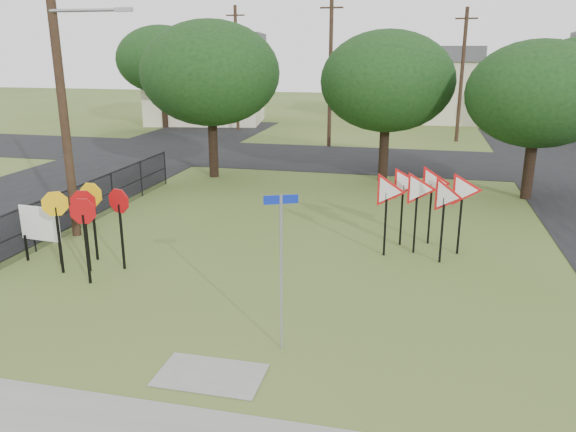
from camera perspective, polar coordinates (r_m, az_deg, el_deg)
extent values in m
plane|color=#435C22|center=(13.06, -4.11, -10.36)|extent=(140.00, 140.00, 0.00)
cube|color=black|center=(26.86, -22.64, 2.58)|extent=(8.00, 50.00, 0.02)
cube|color=black|center=(31.85, 6.58, 5.77)|extent=(60.00, 8.00, 0.02)
cube|color=gray|center=(11.09, -7.90, -15.73)|extent=(2.00, 1.20, 0.02)
cylinder|color=#9FA2A8|center=(11.15, -0.69, -5.98)|extent=(0.07, 0.07, 3.26)
cube|color=#0E23A0|center=(10.66, -0.72, 1.69)|extent=(0.62, 0.29, 0.17)
cube|color=black|center=(16.28, -19.75, -2.22)|extent=(0.06, 0.06, 1.87)
cube|color=black|center=(16.15, -16.52, -2.06)|extent=(0.06, 0.06, 1.87)
cube|color=black|center=(15.44, -19.75, -3.22)|extent=(0.06, 0.06, 1.87)
cube|color=black|center=(16.42, -22.20, -2.32)|extent=(0.06, 0.06, 1.87)
cube|color=black|center=(17.10, -19.04, -1.27)|extent=(0.06, 0.06, 1.87)
cube|color=black|center=(16.76, 9.85, -0.83)|extent=(0.06, 0.06, 1.93)
cube|color=black|center=(17.15, 12.80, -0.60)|extent=(0.06, 0.06, 1.93)
cube|color=black|center=(16.56, 15.37, -1.41)|extent=(0.06, 0.06, 1.93)
cube|color=black|center=(17.78, 11.45, 0.08)|extent=(0.06, 0.06, 1.93)
cube|color=black|center=(18.09, 14.21, 0.19)|extent=(0.06, 0.06, 1.93)
cube|color=black|center=(17.41, 17.05, -0.67)|extent=(0.06, 0.06, 1.93)
cube|color=black|center=(17.96, -25.04, -2.95)|extent=(0.06, 0.06, 0.78)
cube|color=black|center=(17.31, -22.13, -3.30)|extent=(0.06, 0.06, 0.78)
cube|color=white|center=(17.40, -23.90, -0.71)|extent=(1.33, 0.16, 1.00)
cylinder|color=#39271A|center=(19.02, -22.18, 12.65)|extent=(0.28, 0.28, 10.00)
cylinder|color=#9FA2A8|center=(18.29, -19.81, 19.07)|extent=(2.40, 0.10, 0.10)
cube|color=#9FA2A8|center=(17.68, -16.34, 19.48)|extent=(0.50, 0.18, 0.12)
cylinder|color=#39271A|center=(35.56, 4.32, 14.24)|extent=(0.24, 0.24, 9.00)
cube|color=#39271A|center=(35.62, 4.46, 20.36)|extent=(1.40, 0.10, 0.10)
cylinder|color=#39271A|center=(39.21, 17.23, 13.41)|extent=(0.24, 0.24, 8.50)
cube|color=#39271A|center=(39.22, 17.69, 18.58)|extent=(1.40, 0.10, 0.10)
cylinder|color=#39271A|center=(43.30, -5.24, 14.62)|extent=(0.24, 0.24, 9.00)
cube|color=#39271A|center=(43.34, -5.38, 19.64)|extent=(1.40, 0.10, 0.10)
cylinder|color=black|center=(18.54, -24.48, -1.12)|extent=(0.05, 0.05, 1.50)
cylinder|color=black|center=(20.32, -20.63, 0.78)|extent=(0.05, 0.05, 1.50)
cylinder|color=black|center=(22.20, -17.41, 2.36)|extent=(0.05, 0.05, 1.50)
cylinder|color=black|center=(24.15, -14.69, 3.68)|extent=(0.05, 0.05, 1.50)
cylinder|color=black|center=(26.16, -12.38, 4.80)|extent=(0.05, 0.05, 1.50)
cube|color=black|center=(21.09, -19.13, 3.47)|extent=(0.03, 11.50, 0.03)
cube|color=black|center=(21.25, -18.95, 1.60)|extent=(0.03, 11.50, 0.03)
cube|color=black|center=(21.25, -18.95, 1.60)|extent=(0.01, 11.50, 1.50)
cube|color=beige|center=(48.48, -8.29, 12.94)|extent=(10.08, 8.46, 6.00)
cube|color=#4E4D53|center=(48.40, -8.47, 17.20)|extent=(10.58, 8.88, 1.20)
cube|color=beige|center=(51.22, 13.97, 12.26)|extent=(8.00, 8.00, 5.00)
cube|color=#4E4D53|center=(51.10, 14.22, 15.72)|extent=(8.40, 8.40, 1.20)
cylinder|color=black|center=(27.24, -7.59, 6.70)|extent=(0.44, 0.44, 2.62)
ellipsoid|color=black|center=(26.87, -7.89, 14.18)|extent=(6.40, 6.40, 4.80)
cylinder|color=black|center=(26.56, 9.68, 6.17)|extent=(0.44, 0.44, 2.45)
ellipsoid|color=black|center=(26.18, 10.04, 13.34)|extent=(6.00, 6.00, 4.50)
cylinder|color=black|center=(24.97, 23.25, 4.19)|extent=(0.44, 0.44, 2.27)
ellipsoid|color=black|center=(24.57, 24.08, 11.26)|extent=(5.60, 5.60, 4.20)
cylinder|color=black|center=(45.73, -12.42, 10.51)|extent=(0.44, 0.44, 2.80)
ellipsoid|color=black|center=(45.51, -12.72, 15.24)|extent=(6.80, 6.80, 5.10)
cylinder|color=black|center=(44.60, 26.98, 8.75)|extent=(0.44, 0.44, 2.45)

